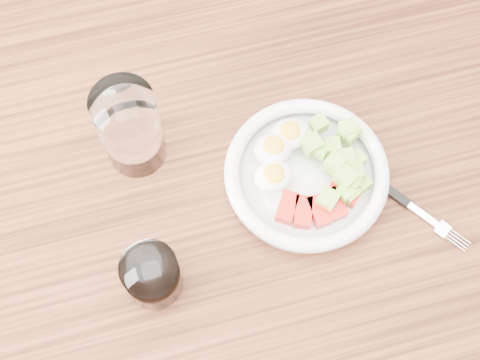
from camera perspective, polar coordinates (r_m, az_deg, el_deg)
name	(u,v)px	position (r m, az deg, el deg)	size (l,w,h in m)	color
ground	(245,299)	(1.74, 0.41, -10.08)	(4.00, 4.00, 0.00)	brown
dining_table	(247,214)	(1.09, 0.64, -2.90)	(1.50, 0.90, 0.77)	brown
bowl	(307,172)	(0.99, 5.73, 0.67)	(0.24, 0.24, 0.06)	white
fork	(397,196)	(1.02, 13.26, -1.37)	(0.13, 0.17, 0.01)	black
water_glass	(130,128)	(0.97, -9.37, 4.39)	(0.09, 0.09, 0.16)	white
coffee_glass	(152,276)	(0.92, -7.51, -8.10)	(0.08, 0.08, 0.09)	white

